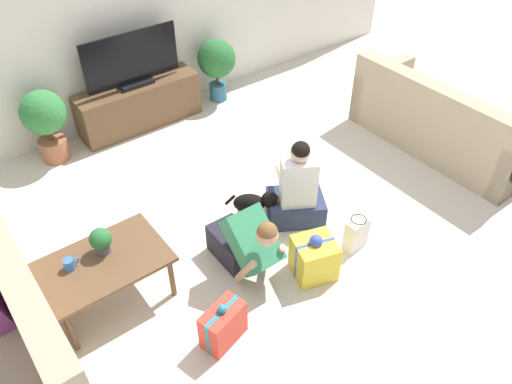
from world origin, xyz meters
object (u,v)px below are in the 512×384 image
Objects in this scene: mug at (69,264)px; tabletop_plant at (101,240)px; potted_plant_back_left at (45,119)px; person_kneeling at (245,242)px; person_sitting at (297,193)px; dog at (255,203)px; potted_plant_back_right at (217,62)px; gift_box_a at (223,325)px; coffee_table at (105,265)px; gift_box_b at (314,258)px; sofa_right at (443,123)px; gift_bag_a at (356,234)px; tv at (132,63)px; tv_console at (140,105)px.

tabletop_plant is at bearing 2.05° from mug.
person_kneeling is (0.71, -2.57, -0.18)m from potted_plant_back_left.
person_kneeling is at bearing -74.48° from potted_plant_back_left.
person_sitting reaches higher than dog.
potted_plant_back_right reaches higher than mug.
dog is 1.33m from gift_box_a.
coffee_table is at bearing 25.20° from person_sitting.
potted_plant_back_left is at bearing 81.32° from coffee_table.
sofa_right is at bearing 12.73° from gift_box_b.
coffee_table is at bearing 158.68° from gift_bag_a.
potted_plant_back_left is at bearing 106.55° from person_kneeling.
person_sitting is at bearing -5.32° from coffee_table.
coffee_table reaches higher than dog.
tv is 3.12m from gift_bag_a.
sofa_right reaches higher than coffee_table.
dog is 1.48m from tabletop_plant.
person_kneeling is at bearing 47.18° from person_sitting.
gift_bag_a is at bearing -79.21° from tv_console.
mug is at bearing -127.32° from tv_console.
potted_plant_back_left reaches higher than mug.
sofa_right reaches higher than dog.
gift_box_b reaches higher than gift_box_a.
potted_plant_back_right is 2.05× the size of gift_box_a.
sofa_right is 3.49m from tv_console.
gift_box_b is 3.66× the size of mug.
person_kneeling is 0.73m from gift_box_a.
person_kneeling is at bearing -97.98° from tv.
sofa_right is at bearing 4.36° from person_kneeling.
person_sitting is at bearing 61.95° from gift_box_b.
tv is 1.40× the size of potted_plant_back_right.
person_sitting reaches higher than gift_box_a.
person_kneeling is 1.03m from gift_bag_a.
tabletop_plant is (-1.00, 0.48, 0.25)m from person_kneeling.
sofa_right is 6.05× the size of gift_bag_a.
sofa_right is at bearing -44.62° from tv_console.
coffee_table is 7.92× the size of mug.
dog is at bearing -1.82° from tabletop_plant.
person_kneeling reaches higher than tv_console.
sofa_right reaches higher than tv_console.
sofa_right is 4.14m from mug.
coffee_table reaches higher than gift_bag_a.
tabletop_plant is at bearing -139.57° from potted_plant_back_right.
person_kneeling is (-0.37, -2.62, 0.06)m from tv_console.
potted_plant_back_left is 3.68× the size of tabletop_plant.
dog is (1.15, -2.13, -0.29)m from potted_plant_back_left.
mug is (-4.12, 0.31, 0.20)m from sofa_right.
person_sitting is 0.40m from dog.
tv reaches higher than mug.
mug is at bearing 153.34° from gift_box_b.
tv_console is 1.82× the size of potted_plant_back_right.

